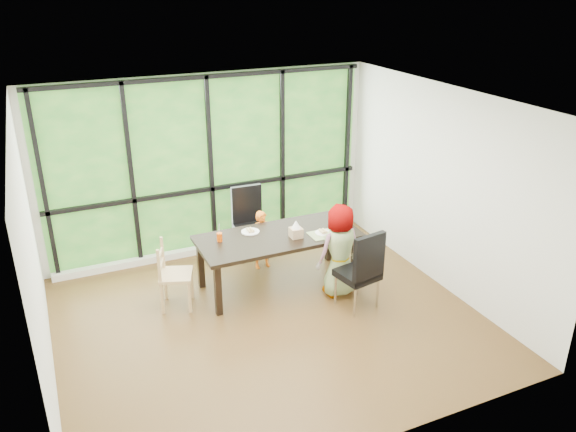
% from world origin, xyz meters
% --- Properties ---
extents(ground, '(5.00, 5.00, 0.00)m').
position_xyz_m(ground, '(0.00, 0.00, 0.00)').
color(ground, black).
rests_on(ground, ground).
extents(back_wall, '(5.00, 0.00, 5.00)m').
position_xyz_m(back_wall, '(0.00, 2.25, 1.35)').
color(back_wall, silver).
rests_on(back_wall, ground).
extents(foliage_backdrop, '(4.80, 0.02, 2.65)m').
position_xyz_m(foliage_backdrop, '(0.00, 2.23, 1.35)').
color(foliage_backdrop, '#20501E').
rests_on(foliage_backdrop, back_wall).
extents(window_mullions, '(4.80, 0.06, 2.65)m').
position_xyz_m(window_mullions, '(0.00, 2.19, 1.35)').
color(window_mullions, black).
rests_on(window_mullions, back_wall).
extents(window_sill, '(4.80, 0.12, 0.10)m').
position_xyz_m(window_sill, '(0.00, 2.15, 0.05)').
color(window_sill, silver).
rests_on(window_sill, ground).
extents(dining_table, '(2.21, 1.08, 0.75)m').
position_xyz_m(dining_table, '(0.46, 0.77, 0.38)').
color(dining_table, black).
rests_on(dining_table, ground).
extents(chair_window_leather, '(0.48, 0.48, 1.08)m').
position_xyz_m(chair_window_leather, '(0.42, 1.70, 0.54)').
color(chair_window_leather, black).
rests_on(chair_window_leather, ground).
extents(chair_interior_leather, '(0.53, 0.53, 1.08)m').
position_xyz_m(chair_interior_leather, '(1.15, -0.15, 0.54)').
color(chair_interior_leather, black).
rests_on(chair_interior_leather, ground).
extents(chair_end_beech, '(0.52, 0.53, 0.90)m').
position_xyz_m(chair_end_beech, '(-0.94, 0.80, 0.45)').
color(chair_end_beech, tan).
rests_on(chair_end_beech, ground).
extents(child_toddler, '(0.33, 0.22, 0.87)m').
position_xyz_m(child_toddler, '(0.46, 1.34, 0.43)').
color(child_toddler, orange).
rests_on(child_toddler, ground).
extents(child_older, '(0.65, 0.46, 1.27)m').
position_xyz_m(child_older, '(1.10, 0.23, 0.63)').
color(child_older, slate).
rests_on(child_older, ground).
extents(placemat, '(0.41, 0.30, 0.01)m').
position_xyz_m(placemat, '(1.03, 0.54, 0.75)').
color(placemat, tan).
rests_on(placemat, dining_table).
extents(plate_far, '(0.25, 0.25, 0.02)m').
position_xyz_m(plate_far, '(0.15, 1.01, 0.76)').
color(plate_far, white).
rests_on(plate_far, dining_table).
extents(plate_near, '(0.22, 0.22, 0.01)m').
position_xyz_m(plate_near, '(1.03, 0.57, 0.76)').
color(plate_near, white).
rests_on(plate_near, dining_table).
extents(orange_cup, '(0.07, 0.07, 0.11)m').
position_xyz_m(orange_cup, '(-0.31, 0.91, 0.81)').
color(orange_cup, '#E64A04').
rests_on(orange_cup, dining_table).
extents(green_cup, '(0.08, 0.08, 0.12)m').
position_xyz_m(green_cup, '(1.37, 0.51, 0.81)').
color(green_cup, '#30D021').
rests_on(green_cup, dining_table).
extents(white_mug, '(0.07, 0.07, 0.07)m').
position_xyz_m(white_mug, '(1.44, 0.83, 0.79)').
color(white_mug, white).
rests_on(white_mug, dining_table).
extents(tissue_box, '(0.15, 0.15, 0.13)m').
position_xyz_m(tissue_box, '(0.65, 0.61, 0.82)').
color(tissue_box, tan).
rests_on(tissue_box, dining_table).
extents(crepe_rolls_far, '(0.10, 0.12, 0.04)m').
position_xyz_m(crepe_rolls_far, '(0.15, 1.01, 0.78)').
color(crepe_rolls_far, tan).
rests_on(crepe_rolls_far, plate_far).
extents(crepe_rolls_near, '(0.10, 0.12, 0.04)m').
position_xyz_m(crepe_rolls_near, '(1.03, 0.57, 0.78)').
color(crepe_rolls_near, tan).
rests_on(crepe_rolls_near, plate_near).
extents(straw_white, '(0.01, 0.04, 0.20)m').
position_xyz_m(straw_white, '(-0.31, 0.91, 0.90)').
color(straw_white, white).
rests_on(straw_white, orange_cup).
extents(straw_pink, '(0.01, 0.04, 0.20)m').
position_xyz_m(straw_pink, '(1.37, 0.51, 0.91)').
color(straw_pink, pink).
rests_on(straw_pink, green_cup).
extents(tissue, '(0.12, 0.12, 0.11)m').
position_xyz_m(tissue, '(0.65, 0.61, 0.94)').
color(tissue, white).
rests_on(tissue, tissue_box).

